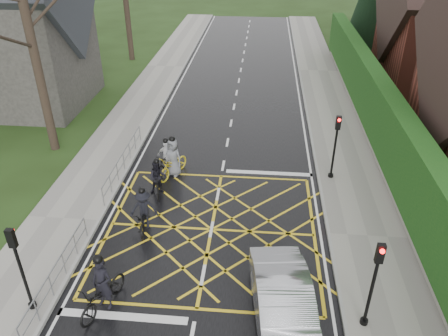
% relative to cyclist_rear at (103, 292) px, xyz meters
% --- Properties ---
extents(ground, '(120.00, 120.00, 0.00)m').
position_rel_cyclist_rear_xyz_m(ground, '(2.89, 4.18, -0.68)').
color(ground, black).
rests_on(ground, ground).
extents(road, '(9.00, 80.00, 0.01)m').
position_rel_cyclist_rear_xyz_m(road, '(2.89, 4.18, -0.67)').
color(road, black).
rests_on(road, ground).
extents(sidewalk_right, '(3.00, 80.00, 0.15)m').
position_rel_cyclist_rear_xyz_m(sidewalk_right, '(8.89, 4.18, -0.60)').
color(sidewalk_right, gray).
rests_on(sidewalk_right, ground).
extents(sidewalk_left, '(3.00, 80.00, 0.15)m').
position_rel_cyclist_rear_xyz_m(sidewalk_left, '(-3.11, 4.18, -0.60)').
color(sidewalk_left, gray).
rests_on(sidewalk_left, ground).
extents(stone_wall, '(0.50, 38.00, 0.70)m').
position_rel_cyclist_rear_xyz_m(stone_wall, '(10.64, 10.18, -0.33)').
color(stone_wall, slate).
rests_on(stone_wall, ground).
extents(hedge, '(0.90, 38.00, 2.80)m').
position_rel_cyclist_rear_xyz_m(hedge, '(10.64, 10.18, 1.42)').
color(hedge, '#0F3A11').
rests_on(hedge, stone_wall).
extents(church, '(8.80, 7.80, 11.00)m').
position_rel_cyclist_rear_xyz_m(church, '(-10.65, 16.18, 4.25)').
color(church, '#2D2B28').
rests_on(church, ground).
extents(railing_south, '(0.05, 5.04, 1.03)m').
position_rel_cyclist_rear_xyz_m(railing_south, '(-1.76, 0.68, 0.10)').
color(railing_south, slate).
rests_on(railing_south, ground).
extents(railing_north, '(0.05, 6.04, 1.03)m').
position_rel_cyclist_rear_xyz_m(railing_north, '(-1.76, 8.18, 0.11)').
color(railing_north, slate).
rests_on(railing_north, ground).
extents(traffic_light_ne, '(0.24, 0.31, 3.21)m').
position_rel_cyclist_rear_xyz_m(traffic_light_ne, '(7.99, 8.37, 0.98)').
color(traffic_light_ne, black).
rests_on(traffic_light_ne, ground).
extents(traffic_light_se, '(0.24, 0.31, 3.21)m').
position_rel_cyclist_rear_xyz_m(traffic_light_se, '(7.99, -0.03, 0.98)').
color(traffic_light_se, black).
rests_on(traffic_light_se, ground).
extents(traffic_light_sw, '(0.24, 0.31, 3.21)m').
position_rel_cyclist_rear_xyz_m(traffic_light_sw, '(-2.21, -0.32, 0.98)').
color(traffic_light_sw, black).
rests_on(traffic_light_sw, ground).
extents(cyclist_rear, '(1.41, 2.28, 2.09)m').
position_rel_cyclist_rear_xyz_m(cyclist_rear, '(0.00, 0.00, 0.00)').
color(cyclist_rear, black).
rests_on(cyclist_rear, ground).
extents(cyclist_back, '(0.88, 1.80, 1.74)m').
position_rel_cyclist_rear_xyz_m(cyclist_back, '(0.27, 6.50, -0.02)').
color(cyclist_back, black).
rests_on(cyclist_back, ground).
extents(cyclist_mid, '(1.17, 1.97, 1.84)m').
position_rel_cyclist_rear_xyz_m(cyclist_mid, '(0.26, 4.07, -0.01)').
color(cyclist_mid, black).
rests_on(cyclist_mid, ground).
extents(cyclist_front, '(1.17, 1.89, 1.84)m').
position_rel_cyclist_rear_xyz_m(cyclist_front, '(0.31, 8.24, -0.00)').
color(cyclist_front, black).
rests_on(cyclist_front, ground).
extents(cyclist_lead, '(1.53, 2.19, 2.02)m').
position_rel_cyclist_rear_xyz_m(cyclist_lead, '(0.64, 8.10, 0.02)').
color(cyclist_lead, gold).
rests_on(cyclist_lead, ground).
extents(car, '(2.26, 4.91, 1.56)m').
position_rel_cyclist_rear_xyz_m(car, '(5.56, -0.19, 0.10)').
color(car, '#AFB0B6').
rests_on(car, ground).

